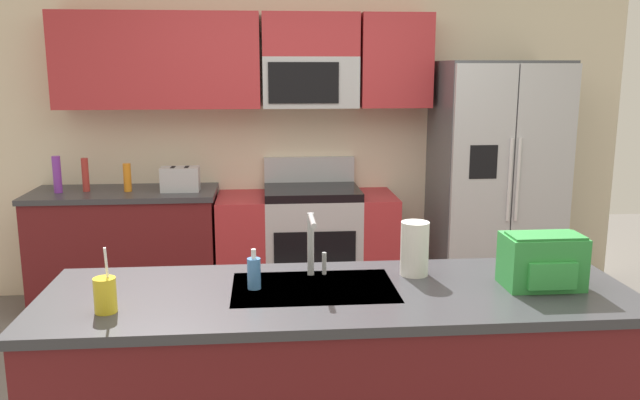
# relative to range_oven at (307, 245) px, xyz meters

# --- Properties ---
(kitchen_wall_unit) EXTENTS (5.20, 0.43, 2.60)m
(kitchen_wall_unit) POSITION_rel_range_oven_xyz_m (-0.14, 0.28, 1.03)
(kitchen_wall_unit) COLOR beige
(kitchen_wall_unit) RESTS_ON ground
(back_counter) EXTENTS (1.37, 0.63, 0.90)m
(back_counter) POSITION_rel_range_oven_xyz_m (-1.37, -0.00, 0.01)
(back_counter) COLOR maroon
(back_counter) RESTS_ON ground
(range_oven) EXTENTS (1.36, 0.61, 1.10)m
(range_oven) POSITION_rel_range_oven_xyz_m (0.00, 0.00, 0.00)
(range_oven) COLOR #B7BABF
(range_oven) RESTS_ON ground
(refrigerator) EXTENTS (0.90, 0.76, 1.85)m
(refrigerator) POSITION_rel_range_oven_xyz_m (1.45, -0.07, 0.48)
(refrigerator) COLOR #4C4F54
(refrigerator) RESTS_ON ground
(island_counter) EXTENTS (2.43, 0.80, 0.90)m
(island_counter) POSITION_rel_range_oven_xyz_m (-0.02, -2.33, 0.01)
(island_counter) COLOR maroon
(island_counter) RESTS_ON ground
(toaster) EXTENTS (0.28, 0.16, 0.18)m
(toaster) POSITION_rel_range_oven_xyz_m (-0.94, -0.05, 0.55)
(toaster) COLOR #B7BABF
(toaster) RESTS_ON back_counter
(pepper_mill) EXTENTS (0.05, 0.05, 0.25)m
(pepper_mill) POSITION_rel_range_oven_xyz_m (-1.64, -0.00, 0.58)
(pepper_mill) COLOR #B2332D
(pepper_mill) RESTS_ON back_counter
(bottle_orange) EXTENTS (0.06, 0.06, 0.21)m
(bottle_orange) POSITION_rel_range_oven_xyz_m (-1.33, -0.03, 0.56)
(bottle_orange) COLOR orange
(bottle_orange) RESTS_ON back_counter
(bottle_purple) EXTENTS (0.06, 0.06, 0.27)m
(bottle_purple) POSITION_rel_range_oven_xyz_m (-1.83, -0.04, 0.59)
(bottle_purple) COLOR purple
(bottle_purple) RESTS_ON back_counter
(sink_faucet) EXTENTS (0.09, 0.21, 0.28)m
(sink_faucet) POSITION_rel_range_oven_xyz_m (-0.12, -2.14, 0.62)
(sink_faucet) COLOR #B7BABF
(sink_faucet) RESTS_ON island_counter
(drink_cup_yellow) EXTENTS (0.08, 0.08, 0.25)m
(drink_cup_yellow) POSITION_rel_range_oven_xyz_m (-0.92, -2.50, 0.53)
(drink_cup_yellow) COLOR yellow
(drink_cup_yellow) RESTS_ON island_counter
(soap_dispenser) EXTENTS (0.06, 0.06, 0.17)m
(soap_dispenser) POSITION_rel_range_oven_xyz_m (-0.37, -2.28, 0.53)
(soap_dispenser) COLOR #4C8CD8
(soap_dispenser) RESTS_ON island_counter
(paper_towel_roll) EXTENTS (0.12, 0.12, 0.24)m
(paper_towel_roll) POSITION_rel_range_oven_xyz_m (0.33, -2.15, 0.58)
(paper_towel_roll) COLOR white
(paper_towel_roll) RESTS_ON island_counter
(backpack) EXTENTS (0.32, 0.22, 0.23)m
(backpack) POSITION_rel_range_oven_xyz_m (0.83, -2.36, 0.57)
(backpack) COLOR green
(backpack) RESTS_ON island_counter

